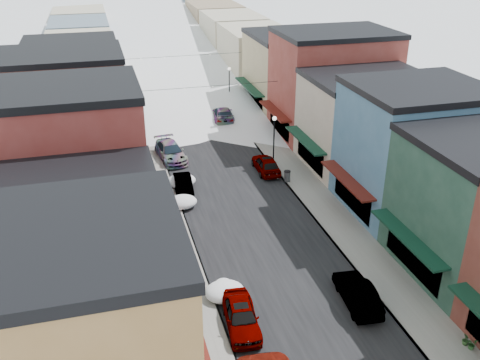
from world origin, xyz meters
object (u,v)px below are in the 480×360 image
trash_can (287,176)px  car_green_sedan (357,293)px  car_dark_hatch (183,185)px  streetlamp_near (274,134)px  car_silver_sedan (241,316)px

trash_can → car_green_sedan: bearing=-95.5°
car_dark_hatch → trash_can: car_dark_hatch is taller
car_green_sedan → streetlamp_near: size_ratio=0.98×
car_silver_sedan → streetlamp_near: size_ratio=0.96×
car_silver_sedan → trash_can: car_silver_sedan is taller
car_dark_hatch → streetlamp_near: 10.52m
car_green_sedan → car_dark_hatch: bearing=-61.8°
car_dark_hatch → car_green_sedan: bearing=-63.5°
car_silver_sedan → car_green_sedan: (7.54, 0.21, -0.01)m
car_green_sedan → streetlamp_near: bearing=-89.6°
car_dark_hatch → trash_can: (9.50, -0.66, -0.02)m
car_silver_sedan → streetlamp_near: bearing=72.5°
car_silver_sedan → streetlamp_near: 24.02m
trash_can → streetlamp_near: 4.93m
car_dark_hatch → streetlamp_near: (9.57, 3.56, 2.52)m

